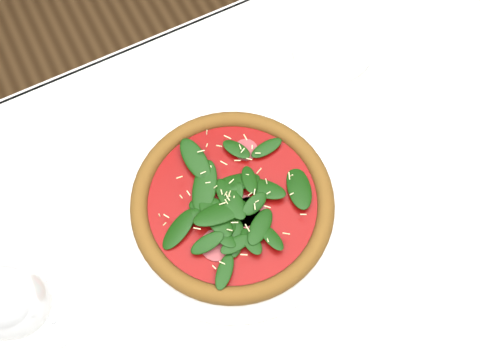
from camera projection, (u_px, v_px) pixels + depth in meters
ground at (242, 336)px, 1.40m from camera, size 6.00×6.00×0.00m
dining_table at (244, 283)px, 0.81m from camera, size 1.21×0.81×0.75m
plate at (233, 206)px, 0.74m from camera, size 0.32×0.32×0.01m
pizza at (232, 201)px, 0.72m from camera, size 0.34×0.34×0.04m
wine_glass at (13, 302)px, 0.56m from camera, size 0.08×0.08×0.20m
saucer_far at (332, 48)px, 0.85m from camera, size 0.13×0.13×0.01m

